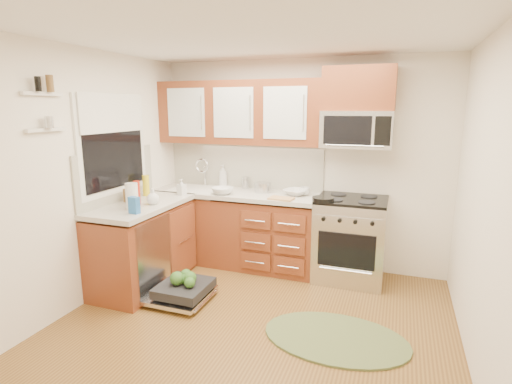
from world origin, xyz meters
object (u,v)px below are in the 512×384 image
at_px(rug, 336,338).
at_px(bowl_b, 223,191).
at_px(paper_towel_roll, 132,196).
at_px(stock_pot, 263,187).
at_px(dishwasher, 181,291).
at_px(cup, 305,191).
at_px(microwave, 357,129).
at_px(skillet, 323,199).
at_px(sink, 197,198).
at_px(bowl_a, 296,192).
at_px(range, 350,239).
at_px(upper_cabinets, 239,113).
at_px(cutting_board, 281,199).

height_order(rug, bowl_b, bowl_b).
bearing_deg(paper_towel_roll, stock_pot, 51.32).
bearing_deg(dishwasher, cup, 51.05).
distance_m(microwave, skillet, 0.86).
height_order(sink, bowl_a, bowl_a).
bearing_deg(range, paper_towel_roll, -150.81).
xyz_separation_m(dishwasher, bowl_a, (0.88, 1.19, 0.86)).
relative_size(upper_cabinets, range, 2.16).
xyz_separation_m(stock_pot, bowl_b, (-0.42, -0.26, -0.02)).
bearing_deg(skillet, cutting_board, 176.12).
distance_m(sink, rug, 2.49).
height_order(rug, cup, cup).
xyz_separation_m(range, microwave, (0.00, 0.12, 1.23)).
height_order(range, stock_pot, stock_pot).
bearing_deg(skillet, range, 40.87).
height_order(dishwasher, skillet, skillet).
bearing_deg(rug, dishwasher, 174.14).
bearing_deg(paper_towel_roll, skillet, 27.03).
bearing_deg(bowl_b, sink, 158.79).
distance_m(stock_pot, cup, 0.52).
bearing_deg(bowl_b, cup, 15.93).
distance_m(microwave, cutting_board, 1.13).
distance_m(range, paper_towel_roll, 2.42).
distance_m(rug, skillet, 1.46).
distance_m(dishwasher, cup, 1.79).
bearing_deg(cutting_board, dishwasher, -130.44).
bearing_deg(bowl_b, upper_cabinets, 75.02).
distance_m(range, sink, 1.96).
relative_size(upper_cabinets, skillet, 8.79).
height_order(stock_pot, bowl_a, stock_pot).
bearing_deg(bowl_a, sink, -176.68).
relative_size(upper_cabinets, sink, 3.31).
height_order(cutting_board, bowl_a, bowl_a).
xyz_separation_m(range, bowl_b, (-1.49, -0.18, 0.49)).
bearing_deg(cup, sink, -175.95).
bearing_deg(paper_towel_roll, cup, 39.51).
bearing_deg(cup, dishwasher, -128.95).
xyz_separation_m(rug, cutting_board, (-0.81, 1.08, 0.92)).
bearing_deg(range, rug, -87.45).
xyz_separation_m(upper_cabinets, rug, (1.46, -1.44, -1.86)).
distance_m(rug, paper_towel_roll, 2.36).
bearing_deg(rug, cup, 113.96).
bearing_deg(bowl_a, paper_towel_roll, -139.08).
bearing_deg(upper_cabinets, range, -5.89).
relative_size(range, cutting_board, 3.48).
bearing_deg(paper_towel_roll, range, 29.19).
height_order(stock_pot, paper_towel_roll, paper_towel_roll).
height_order(upper_cabinets, microwave, upper_cabinets).
bearing_deg(sink, bowl_a, 3.32).
xyz_separation_m(microwave, rug, (0.06, -1.41, -1.69)).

